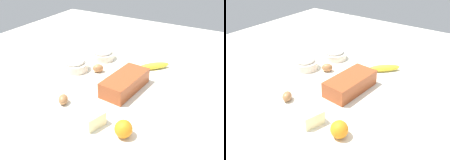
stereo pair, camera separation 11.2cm
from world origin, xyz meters
The scene contains 9 objects.
ground_plane centered at (0.00, 0.00, -0.01)m, with size 2.40×2.40×0.02m, color silver.
loaf_pan centered at (-0.01, 0.07, 0.04)m, with size 0.29×0.15×0.08m.
flour_bowl centered at (-0.06, -0.28, 0.03)m, with size 0.15×0.15×0.07m.
sugar_bowl centered at (-0.27, -0.22, 0.03)m, with size 0.15×0.15×0.07m.
banana centered at (-0.30, 0.11, 0.02)m, with size 0.19×0.04×0.04m, color yellow.
orange_fruit centered at (0.29, 0.22, 0.04)m, with size 0.07×0.07×0.07m, color orange.
butter_block centered at (0.30, 0.08, 0.03)m, with size 0.09×0.06×0.06m, color #F4EDB2.
egg_near_butter centered at (0.24, -0.12, 0.02)m, with size 0.04×0.04×0.06m, color #9F6A40.
egg_beside_bowl centered at (-0.10, -0.15, 0.02)m, with size 0.05×0.05×0.06m, color #A46E42.
Camera 1 is at (0.92, 0.53, 0.66)m, focal length 38.47 mm.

